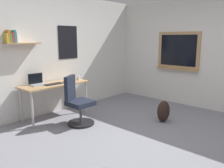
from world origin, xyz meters
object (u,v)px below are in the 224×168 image
desk (55,87)px  computer_mouse (65,82)px  coffee_mug (78,78)px  laptop (37,82)px  office_chair (77,104)px  keyboard (54,84)px  backpack (163,111)px

desk → computer_mouse: bearing=-18.6°
coffee_mug → laptop: bearing=170.4°
office_chair → laptop: (-0.36, 0.82, 0.37)m
office_chair → keyboard: office_chair is taller
office_chair → keyboard: (-0.11, 0.61, 0.32)m
office_chair → desk: bearing=93.0°
laptop → computer_mouse: laptop is taller
desk → backpack: size_ratio=3.36×
keyboard → coffee_mug: 0.69m
laptop → backpack: size_ratio=0.73×
desk → computer_mouse: (0.21, -0.07, 0.09)m
keyboard → computer_mouse: 0.28m
office_chair → laptop: 0.97m
office_chair → computer_mouse: 0.72m
office_chair → coffee_mug: 0.95m
office_chair → keyboard: 0.70m
desk → laptop: laptop is taller
desk → keyboard: 0.13m
desk → computer_mouse: size_ratio=13.71×
office_chair → computer_mouse: bearing=74.2°
computer_mouse → backpack: computer_mouse is taller
laptop → desk: bearing=-23.2°
laptop → keyboard: 0.33m
office_chair → coffee_mug: (0.58, 0.66, 0.36)m
office_chair → laptop: bearing=113.6°
desk → keyboard: (-0.07, -0.07, 0.09)m
desk → office_chair: bearing=-87.0°
laptop → computer_mouse: size_ratio=2.98×
laptop → backpack: laptop is taller
keyboard → coffee_mug: bearing=4.2°
laptop → keyboard: size_ratio=0.84×
laptop → office_chair: bearing=-66.4°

